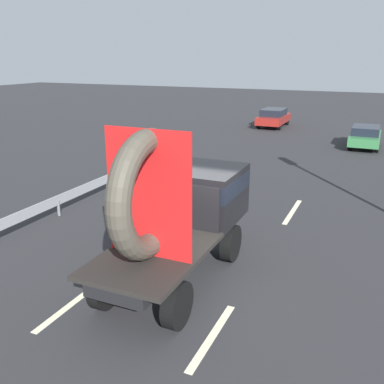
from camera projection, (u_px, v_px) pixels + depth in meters
The scene contains 9 objects.
ground_plane at pixel (194, 275), 10.64m from camera, with size 120.00×120.00×0.00m, color #28282B.
flatbed_truck at pixel (183, 206), 10.21m from camera, with size 2.02×5.15×3.84m.
distant_sedan at pixel (365, 136), 25.14m from camera, with size 1.64×3.83×1.25m.
guardrail at pixel (87, 188), 15.75m from camera, with size 0.10×12.48×0.71m.
lane_dash_left_near at pixel (73, 303), 9.42m from camera, with size 2.39×0.16×0.01m, color beige.
lane_dash_left_far at pixel (209, 197), 16.39m from camera, with size 2.97×0.16×0.01m, color beige.
lane_dash_right_near at pixel (212, 336), 8.30m from camera, with size 2.26×0.16×0.01m, color beige.
lane_dash_right_far at pixel (293, 212), 14.91m from camera, with size 2.62×0.16×0.01m, color beige.
oncoming_car at pixel (274, 117), 32.44m from camera, with size 1.76×4.11×1.34m.
Camera 1 is at (3.84, -8.71, 5.16)m, focal length 40.36 mm.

